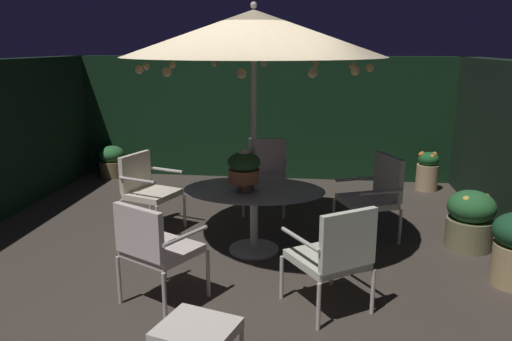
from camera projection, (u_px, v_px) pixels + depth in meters
ground_plane at (225, 262)px, 5.40m from camera, size 6.93×7.70×0.02m
hedge_backdrop_rear at (263, 117)px, 8.70m from camera, size 6.93×0.30×2.08m
patio_dining_table at (254, 201)px, 5.55m from camera, size 1.57×1.12×0.73m
patio_umbrella at (254, 34)px, 5.11m from camera, size 2.72×2.72×2.69m
centerpiece_planter at (244, 168)px, 5.35m from camera, size 0.35×0.35×0.46m
patio_chair_north at (335, 253)px, 4.26m from camera, size 0.84×0.84×0.97m
patio_chair_northeast at (375, 192)px, 5.96m from camera, size 0.79×0.81×1.00m
patio_chair_east at (266, 171)px, 7.01m from camera, size 0.59×0.61×0.98m
patio_chair_southeast at (146, 186)px, 6.20m from camera, size 0.73×0.74×0.96m
patio_chair_south at (154, 245)px, 4.37m from camera, size 0.80×0.79×0.96m
ottoman_footrest at (197, 332)px, 3.49m from camera, size 0.63×0.60×0.37m
potted_plant_right_far at (427, 171)px, 7.99m from camera, size 0.34×0.34×0.62m
potted_plant_back_left at (112, 161)px, 8.82m from camera, size 0.45×0.45×0.55m
potted_plant_back_center at (470, 219)px, 5.69m from camera, size 0.53×0.53×0.68m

